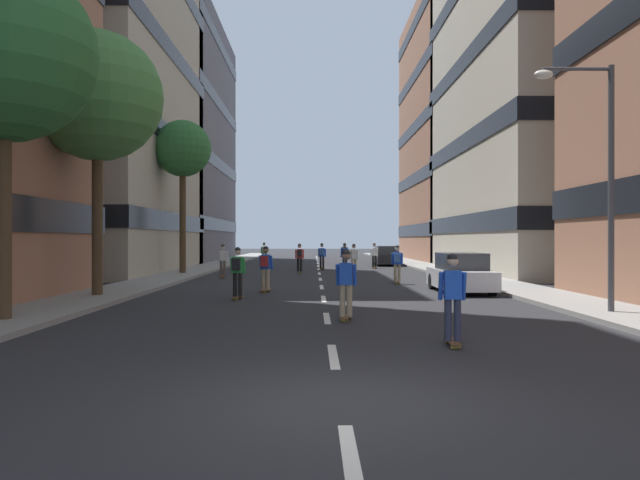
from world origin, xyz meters
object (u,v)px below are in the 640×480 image
skater_1 (266,266)px  skater_6 (354,257)px  skater_7 (397,262)px  skater_11 (453,294)px  skater_3 (322,255)px  skater_4 (223,259)px  skater_8 (374,254)px  skater_12 (344,252)px  streetlamp_right (597,160)px  skater_0 (345,255)px  parked_car_mid (387,257)px  parked_car_near (461,274)px  skater_5 (346,281)px  skater_9 (237,269)px  skater_2 (300,256)px  street_tree_near (3,52)px  street_tree_far (97,97)px  skater_10 (264,252)px  street_tree_mid (183,150)px

skater_1 → skater_6: (4.19, 11.50, -0.03)m
skater_7 → skater_11: bearing=-94.2°
skater_3 → skater_4: (-5.39, -8.07, -0.03)m
skater_8 → skater_12: 5.02m
skater_4 → skater_3: bearing=56.3°
streetlamp_right → skater_7: (-3.67, 11.57, -3.12)m
streetlamp_right → skater_0: size_ratio=3.65×
skater_3 → skater_7: bearing=-75.5°
skater_4 → skater_7: same height
skater_0 → skater_1: same height
streetlamp_right → skater_4: bearing=127.4°
parked_car_mid → streetlamp_right: 30.69m
parked_car_near → streetlamp_right: 8.19m
skater_1 → skater_4: 9.26m
parked_car_mid → skater_0: 8.33m
skater_0 → skater_5: size_ratio=1.00×
parked_car_mid → skater_4: size_ratio=2.47×
skater_9 → skater_2: bearing=83.7°
skater_8 → skater_3: bearing=-155.4°
street_tree_near → streetlamp_right: 15.17m
skater_3 → skater_0: bearing=-40.5°
skater_6 → skater_7: size_ratio=1.00×
street_tree_far → skater_6: size_ratio=5.09×
street_tree_far → skater_10: (3.43, 27.74, -5.92)m
streetlamp_right → skater_6: (-5.16, 18.87, -3.15)m
skater_5 → skater_6: (1.52, 19.47, 0.00)m
streetlamp_right → skater_0: bearing=103.4°
street_tree_mid → skater_12: 16.88m
skater_2 → skater_5: size_ratio=1.00×
skater_2 → skater_6: size_ratio=1.00×
skater_1 → skater_3: same height
street_tree_mid → skater_10: street_tree_mid is taller
skater_4 → skater_10: same height
street_tree_mid → skater_9: (4.84, -13.62, -6.09)m
skater_8 → parked_car_mid: bearing=72.7°
skater_9 → skater_3: bearing=80.9°
parked_car_mid → skater_2: 11.85m
skater_4 → skater_10: size_ratio=1.00×
street_tree_near → skater_2: 23.47m
skater_3 → skater_12: bearing=73.9°
skater_11 → skater_12: 34.82m
skater_7 → skater_8: same height
street_tree_mid → street_tree_far: (-0.00, -13.37, -0.17)m
parked_car_mid → street_tree_far: street_tree_far is taller
skater_4 → skater_6: 7.68m
parked_car_near → street_tree_mid: size_ratio=0.51×
street_tree_mid → streetlamp_right: 23.77m
skater_5 → skater_1: bearing=108.6°
skater_1 → skater_6: same height
skater_0 → skater_8: same height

